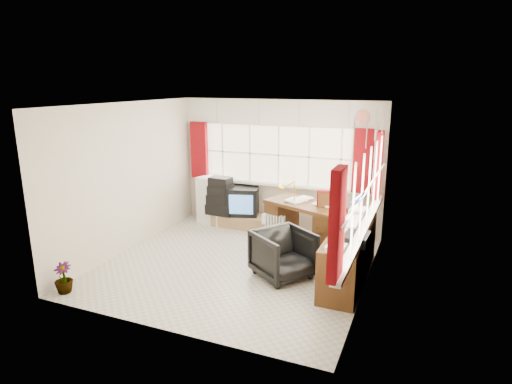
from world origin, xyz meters
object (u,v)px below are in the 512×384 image
(radiator, at_px, (275,233))
(tv_bench, at_px, (248,221))
(desk_lamp, at_px, (294,188))
(crt_tv, at_px, (243,201))
(office_chair, at_px, (283,254))
(credenza, at_px, (349,253))
(mini_fridge, at_px, (215,199))
(desk, at_px, (305,223))
(task_chair, at_px, (329,222))

(radiator, bearing_deg, tv_bench, 140.38)
(desk_lamp, bearing_deg, radiator, -174.87)
(desk_lamp, bearing_deg, tv_bench, 150.79)
(crt_tv, bearing_deg, office_chair, -51.63)
(crt_tv, bearing_deg, radiator, -37.48)
(desk_lamp, bearing_deg, credenza, -37.89)
(mini_fridge, bearing_deg, tv_bench, -6.03)
(office_chair, xyz_separation_m, mini_fridge, (-2.13, 1.92, 0.12))
(desk, relative_size, credenza, 0.77)
(radiator, bearing_deg, office_chair, -64.49)
(tv_bench, height_order, crt_tv, crt_tv)
(desk_lamp, height_order, office_chair, desk_lamp)
(desk_lamp, xyz_separation_m, crt_tv, (-1.27, 0.69, -0.54))
(tv_bench, xyz_separation_m, crt_tv, (-0.12, 0.04, 0.40))
(tv_bench, bearing_deg, desk_lamp, -29.21)
(desk, distance_m, crt_tv, 1.58)
(desk, distance_m, mini_fridge, 2.19)
(credenza, distance_m, crt_tv, 2.86)
(desk, xyz_separation_m, desk_lamp, (-0.18, -0.08, 0.63))
(desk_lamp, distance_m, credenza, 1.57)
(task_chair, relative_size, mini_fridge, 1.13)
(office_chair, xyz_separation_m, radiator, (-0.56, 1.17, -0.13))
(desk_lamp, height_order, tv_bench, desk_lamp)
(task_chair, relative_size, office_chair, 1.37)
(crt_tv, height_order, mini_fridge, mini_fridge)
(desk, bearing_deg, task_chair, -20.71)
(desk_lamp, relative_size, crt_tv, 0.53)
(radiator, distance_m, crt_tv, 1.22)
(credenza, bearing_deg, radiator, 150.01)
(desk_lamp, height_order, task_chair, desk_lamp)
(credenza, height_order, mini_fridge, mini_fridge)
(desk, distance_m, task_chair, 0.51)
(desk, relative_size, crt_tv, 2.08)
(desk_lamp, distance_m, office_chair, 1.41)
(credenza, relative_size, tv_bench, 1.43)
(task_chair, xyz_separation_m, tv_bench, (-1.80, 0.74, -0.44))
(crt_tv, xyz_separation_m, mini_fridge, (-0.64, 0.04, -0.05))
(desk_lamp, xyz_separation_m, radiator, (-0.34, -0.03, -0.85))
(credenza, distance_m, tv_bench, 2.75)
(task_chair, distance_m, credenza, 0.93)
(desk, distance_m, office_chair, 1.28)
(tv_bench, bearing_deg, desk, -22.99)
(tv_bench, relative_size, crt_tv, 1.90)
(tv_bench, bearing_deg, credenza, -33.71)
(credenza, bearing_deg, desk_lamp, 142.11)
(office_chair, bearing_deg, tv_bench, 71.95)
(desk, relative_size, office_chair, 1.96)
(task_chair, distance_m, tv_bench, 1.99)
(office_chair, distance_m, credenza, 0.96)
(credenza, bearing_deg, mini_fridge, 152.19)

